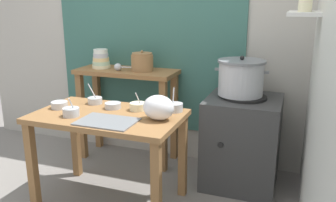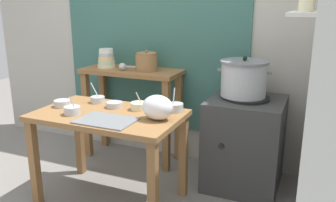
# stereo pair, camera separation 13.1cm
# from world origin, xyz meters

# --- Properties ---
(wall_back) EXTENTS (4.40, 0.12, 2.60)m
(wall_back) POSITION_xyz_m (0.08, 1.10, 1.30)
(wall_back) COLOR #B2ADA3
(wall_back) RESTS_ON ground
(wall_right) EXTENTS (0.30, 3.20, 2.60)m
(wall_right) POSITION_xyz_m (1.40, 0.20, 1.30)
(wall_right) COLOR silver
(wall_right) RESTS_ON ground
(prep_table) EXTENTS (1.10, 0.66, 0.72)m
(prep_table) POSITION_xyz_m (-0.05, 0.05, 0.61)
(prep_table) COLOR olive
(prep_table) RESTS_ON ground
(back_shelf_table) EXTENTS (0.96, 0.40, 0.90)m
(back_shelf_table) POSITION_xyz_m (-0.28, 0.83, 0.68)
(back_shelf_table) COLOR olive
(back_shelf_table) RESTS_ON ground
(stove_block) EXTENTS (0.60, 0.61, 0.78)m
(stove_block) POSITION_xyz_m (0.86, 0.70, 0.38)
(stove_block) COLOR #383838
(stove_block) RESTS_ON ground
(steamer_pot) EXTENTS (0.44, 0.39, 0.33)m
(steamer_pot) POSITION_xyz_m (0.82, 0.72, 0.93)
(steamer_pot) COLOR #B7BABF
(steamer_pot) RESTS_ON stove_block
(clay_pot) EXTENTS (0.20, 0.20, 0.19)m
(clay_pot) POSITION_xyz_m (-0.11, 0.83, 0.98)
(clay_pot) COLOR olive
(clay_pot) RESTS_ON back_shelf_table
(bowl_stack_enamel) EXTENTS (0.18, 0.18, 0.18)m
(bowl_stack_enamel) POSITION_xyz_m (-0.55, 0.83, 0.98)
(bowl_stack_enamel) COLOR beige
(bowl_stack_enamel) RESTS_ON back_shelf_table
(ladle) EXTENTS (0.30, 0.09, 0.07)m
(ladle) POSITION_xyz_m (-0.32, 0.76, 0.94)
(ladle) COLOR #B7BABF
(ladle) RESTS_ON back_shelf_table
(serving_tray) EXTENTS (0.40, 0.28, 0.01)m
(serving_tray) POSITION_xyz_m (0.04, -0.12, 0.72)
(serving_tray) COLOR slate
(serving_tray) RESTS_ON prep_table
(plastic_bag) EXTENTS (0.23, 0.17, 0.18)m
(plastic_bag) POSITION_xyz_m (0.36, 0.06, 0.81)
(plastic_bag) COLOR white
(plastic_bag) RESTS_ON prep_table
(prep_bowl_0) EXTENTS (0.12, 0.12, 0.17)m
(prep_bowl_0) POSITION_xyz_m (-0.28, 0.26, 0.75)
(prep_bowl_0) COLOR #B7BABF
(prep_bowl_0) RESTS_ON prep_table
(prep_bowl_1) EXTENTS (0.13, 0.13, 0.05)m
(prep_bowl_1) POSITION_xyz_m (-0.47, 0.05, 0.75)
(prep_bowl_1) COLOR #B7BABF
(prep_bowl_1) RESTS_ON prep_table
(prep_bowl_2) EXTENTS (0.12, 0.12, 0.15)m
(prep_bowl_2) POSITION_xyz_m (-0.27, -0.08, 0.75)
(prep_bowl_2) COLOR #B7BABF
(prep_bowl_2) RESTS_ON prep_table
(prep_bowl_3) EXTENTS (0.12, 0.12, 0.18)m
(prep_bowl_3) POSITION_xyz_m (0.40, 0.28, 0.75)
(prep_bowl_3) COLOR #B7BABF
(prep_bowl_3) RESTS_ON prep_table
(prep_bowl_4) EXTENTS (0.13, 0.13, 0.04)m
(prep_bowl_4) POSITION_xyz_m (-0.08, 0.19, 0.74)
(prep_bowl_4) COLOR #B7BABF
(prep_bowl_4) RESTS_ON prep_table
(prep_bowl_5) EXTENTS (0.13, 0.13, 0.15)m
(prep_bowl_5) POSITION_xyz_m (0.12, 0.22, 0.75)
(prep_bowl_5) COLOR beige
(prep_bowl_5) RESTS_ON prep_table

